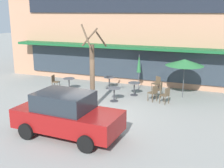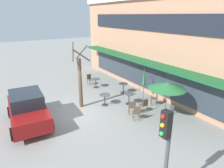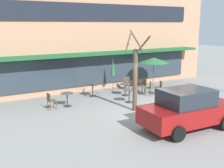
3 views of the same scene
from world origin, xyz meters
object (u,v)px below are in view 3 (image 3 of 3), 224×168
Objects in this scene: cafe_table_near_wall at (129,94)px; cafe_chair_2 at (149,87)px; patio_umbrella_cream_folded at (113,68)px; street_tree at (135,76)px; cafe_table_streetside at (125,88)px; cafe_table_by_tree at (67,97)px; cafe_chair_1 at (143,85)px; cafe_chair_0 at (159,87)px; cafe_chair_3 at (51,100)px; cafe_table_mid_patio at (93,88)px; patio_umbrella_green_folded at (154,60)px; parked_sedan at (187,109)px; cafe_chair_4 at (126,82)px.

cafe_chair_2 is at bearing 20.37° from cafe_table_near_wall.
cafe_table_near_wall is at bearing -101.68° from patio_umbrella_cream_folded.
cafe_table_streetside is at bearing 65.73° from street_tree.
patio_umbrella_cream_folded is (0.58, 2.81, 1.11)m from cafe_table_near_wall.
patio_umbrella_cream_folded is at bearing 23.62° from cafe_table_by_tree.
street_tree is at bearing -132.97° from cafe_chair_1.
cafe_table_streetside is 0.85× the size of cafe_chair_1.
cafe_chair_0 is 7.06m from cafe_chair_3.
patio_umbrella_green_folded is (4.58, -0.27, 1.51)m from cafe_table_mid_patio.
street_tree is (-0.61, -1.43, 1.31)m from cafe_table_near_wall.
street_tree is (3.74, -2.40, 1.30)m from cafe_chair_3.
cafe_chair_2 is 0.21× the size of parked_sedan.
patio_umbrella_cream_folded is 2.47× the size of cafe_chair_0.
cafe_table_by_tree is (-4.07, -0.40, 0.00)m from cafe_table_streetside.
cafe_chair_4 is (-0.29, 2.14, 0.00)m from cafe_chair_2.
patio_umbrella_green_folded is 2.40m from cafe_chair_4.
cafe_chair_3 is (-4.93, -1.83, -1.10)m from patio_umbrella_cream_folded.
cafe_chair_0 and cafe_chair_4 have the same top height.
cafe_table_mid_patio is at bearing 153.86° from cafe_chair_2.
cafe_table_by_tree is 0.85× the size of cafe_chair_4.
cafe_table_streetside is 2.20m from cafe_chair_0.
cafe_table_by_tree is 1.00× the size of cafe_table_mid_patio.
street_tree is (-1.31, -2.90, 1.31)m from cafe_table_streetside.
patio_umbrella_green_folded is at bearing -3.33° from cafe_table_mid_patio.
cafe_chair_1 is (2.15, 1.54, 0.01)m from cafe_table_near_wall.
street_tree is at bearing -113.24° from cafe_table_near_wall.
cafe_chair_2 is at bearing 68.14° from parked_sedan.
cafe_chair_0 is 0.21× the size of parked_sedan.
street_tree is at bearing -139.09° from patio_umbrella_green_folded.
cafe_chair_2 is 0.21× the size of street_tree.
cafe_table_by_tree is at bearing 118.81° from parked_sedan.
cafe_table_mid_patio is 0.35× the size of patio_umbrella_green_folded.
patio_umbrella_cream_folded is 2.47× the size of cafe_chair_3.
cafe_chair_1 is 0.81m from cafe_chair_2.
cafe_chair_0 is 1.00× the size of cafe_chair_3.
patio_umbrella_green_folded is at bearing 43.07° from cafe_chair_2.
parked_sedan is at bearing -117.91° from patio_umbrella_green_folded.
cafe_table_near_wall is at bearing -168.62° from cafe_chair_0.
cafe_chair_2 reaches higher than cafe_table_near_wall.
cafe_table_mid_patio is at bearing -168.91° from cafe_chair_4.
cafe_table_near_wall is at bearing -148.93° from patio_umbrella_green_folded.
parked_sedan is at bearing -61.19° from cafe_table_by_tree.
cafe_table_streetside is 1.74m from cafe_chair_4.
patio_umbrella_cream_folded reaches higher than cafe_chair_4.
cafe_table_near_wall is at bearing -144.38° from cafe_chair_1.
cafe_chair_1 reaches higher than cafe_table_mid_patio.
cafe_chair_2 is at bearing -100.82° from cafe_chair_1.
cafe_table_near_wall is 0.35× the size of patio_umbrella_green_folded.
patio_umbrella_cream_folded is (-0.11, 1.34, 1.11)m from cafe_table_streetside.
patio_umbrella_green_folded is (3.39, 2.04, 1.51)m from cafe_table_near_wall.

